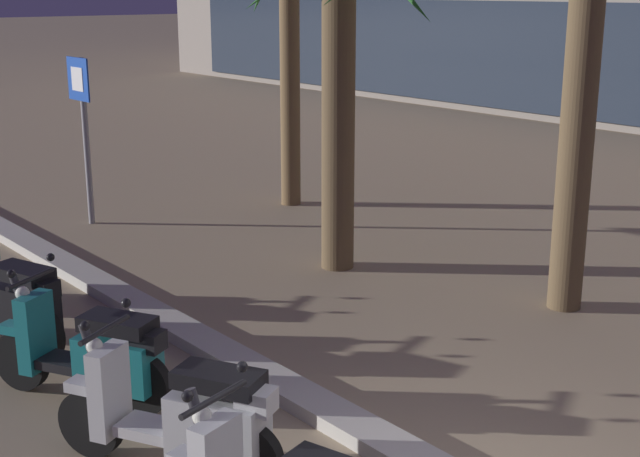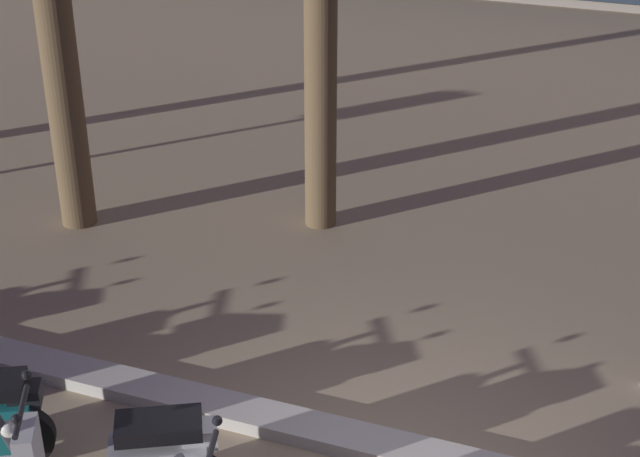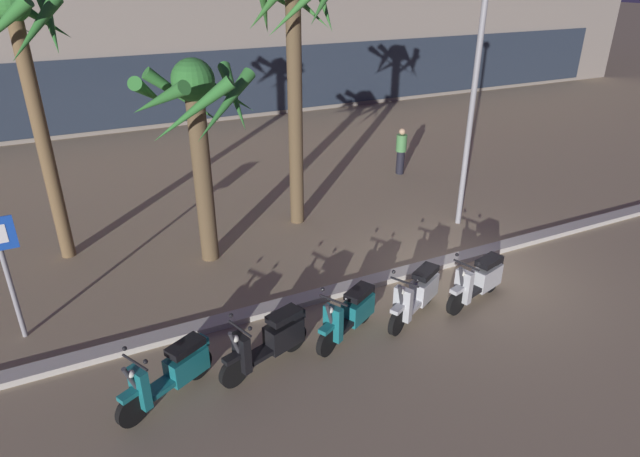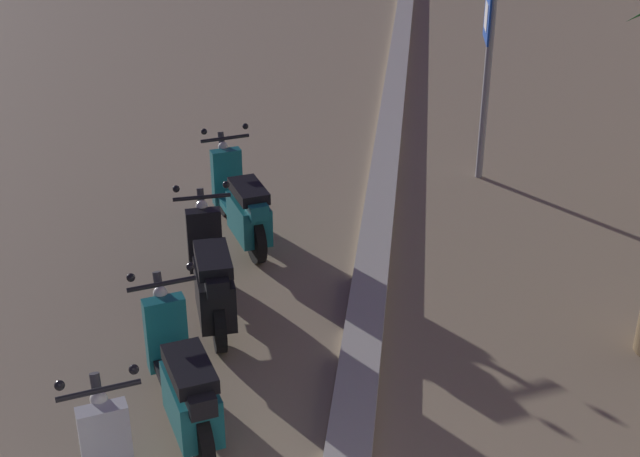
% 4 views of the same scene
% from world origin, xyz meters
% --- Properties ---
extents(ground_plane, '(200.00, 200.00, 0.00)m').
position_xyz_m(ground_plane, '(0.00, 0.00, 0.00)').
color(ground_plane, '#9E896B').
extents(curb_strip, '(60.00, 0.36, 0.12)m').
position_xyz_m(curb_strip, '(0.00, 0.46, 0.06)').
color(curb_strip, '#BCB7AD').
rests_on(curb_strip, ground).
extents(scooter_teal_mid_rear, '(1.63, 0.96, 1.17)m').
position_xyz_m(scooter_teal_mid_rear, '(-6.49, -1.02, 0.44)').
color(scooter_teal_mid_rear, black).
rests_on(scooter_teal_mid_rear, ground).
extents(scooter_black_mid_centre, '(1.74, 0.82, 1.17)m').
position_xyz_m(scooter_black_mid_centre, '(-4.83, -0.99, 0.47)').
color(scooter_black_mid_centre, black).
rests_on(scooter_black_mid_centre, ground).
extents(scooter_teal_last_in_row, '(1.57, 0.94, 1.17)m').
position_xyz_m(scooter_teal_last_in_row, '(-3.25, -0.86, 0.44)').
color(scooter_teal_last_in_row, black).
rests_on(scooter_teal_last_in_row, ground).
extents(scooter_silver_lead_nearest, '(1.63, 0.97, 1.17)m').
position_xyz_m(scooter_silver_lead_nearest, '(-1.78, -0.87, 0.46)').
color(scooter_silver_lead_nearest, black).
rests_on(scooter_silver_lead_nearest, ground).
extents(scooter_silver_gap_after_mid, '(1.70, 0.75, 1.17)m').
position_xyz_m(scooter_silver_gap_after_mid, '(-0.38, -1.00, 0.46)').
color(scooter_silver_gap_after_mid, black).
rests_on(scooter_silver_gap_after_mid, ground).
extents(crossing_sign, '(0.60, 0.13, 2.40)m').
position_xyz_m(crossing_sign, '(-8.64, 1.67, 1.50)').
color(crossing_sign, '#939399').
rests_on(crossing_sign, ground).
extents(palm_tree_far_corner, '(2.32, 2.39, 6.25)m').
position_xyz_m(palm_tree_far_corner, '(-2.12, 4.07, 4.67)').
color(palm_tree_far_corner, brown).
rests_on(palm_tree_far_corner, ground).
extents(palm_tree_mid_walkway, '(2.70, 2.65, 4.50)m').
position_xyz_m(palm_tree_mid_walkway, '(-4.77, 3.10, 3.34)').
color(palm_tree_mid_walkway, brown).
rests_on(palm_tree_mid_walkway, ground).
extents(palm_tree_by_mall_entrance, '(2.18, 2.11, 5.81)m').
position_xyz_m(palm_tree_by_mall_entrance, '(-7.72, 4.70, 4.40)').
color(palm_tree_by_mall_entrance, brown).
rests_on(palm_tree_by_mall_entrance, ground).
extents(pedestrian_strolling_near_curb, '(0.34, 0.34, 1.51)m').
position_xyz_m(pedestrian_strolling_near_curb, '(2.40, 6.00, 0.79)').
color(pedestrian_strolling_near_curb, black).
rests_on(pedestrian_strolling_near_curb, ground).
extents(street_lamp, '(0.36, 0.36, 6.75)m').
position_xyz_m(street_lamp, '(1.66, 2.11, 4.11)').
color(street_lamp, '#939399').
rests_on(street_lamp, ground).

